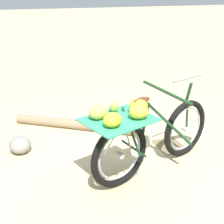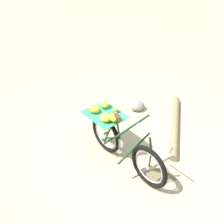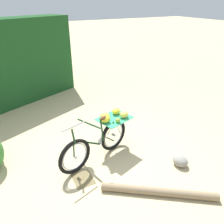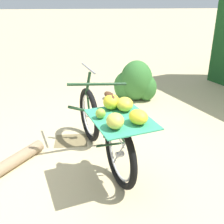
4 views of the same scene
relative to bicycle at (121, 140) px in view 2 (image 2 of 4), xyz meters
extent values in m
plane|color=#C6B284|center=(0.05, -0.03, -0.49)|extent=(60.00, 60.00, 0.00)
torus|color=black|center=(-0.19, 0.62, -0.12)|extent=(0.28, 0.72, 0.73)
torus|color=#B7B7BC|center=(-0.19, 0.62, -0.12)|extent=(0.19, 0.55, 0.57)
cylinder|color=#B7B7BC|center=(-0.19, 0.62, -0.12)|extent=(0.09, 0.08, 0.06)
torus|color=black|center=(0.12, -0.38, -0.12)|extent=(0.28, 0.72, 0.73)
torus|color=#B7B7BC|center=(0.12, -0.38, -0.12)|extent=(0.19, 0.55, 0.57)
cylinder|color=#B7B7BC|center=(0.12, -0.38, -0.12)|extent=(0.09, 0.08, 0.06)
cylinder|color=#19381E|center=(-0.10, 0.31, 0.04)|extent=(0.68, 0.24, 0.30)
cylinder|color=#19381E|center=(-0.08, 0.24, 0.43)|extent=(0.69, 0.24, 0.11)
cylinder|color=#19381E|center=(0.02, -0.06, 0.15)|extent=(0.12, 0.07, 0.49)
cylinder|color=#19381E|center=(0.06, -0.20, -0.11)|extent=(0.37, 0.14, 0.05)
cylinder|color=#19381E|center=(0.07, -0.24, 0.10)|extent=(0.31, 0.12, 0.47)
cylinder|color=#19381E|center=(-0.20, 0.63, 0.03)|extent=(0.05, 0.04, 0.30)
cylinder|color=#19381E|center=(-0.19, 0.61, 0.32)|extent=(0.10, 0.06, 0.30)
cylinder|color=gray|center=(-0.18, 0.58, 0.53)|extent=(0.18, 0.50, 0.02)
ellipsoid|color=#4C2D19|center=(0.03, -0.12, 0.42)|extent=(0.15, 0.24, 0.06)
cylinder|color=#B7B7BC|center=(0.00, -0.02, -0.09)|extent=(0.07, 0.16, 0.16)
cylinder|color=#B7B7BC|center=(0.09, -0.29, 0.07)|extent=(0.20, 0.08, 0.39)
cylinder|color=#B7B7BC|center=(0.15, -0.49, 0.07)|extent=(0.24, 0.09, 0.39)
cube|color=brown|center=(0.12, -0.40, 0.27)|extent=(0.60, 0.70, 0.02)
cube|color=#33936B|center=(0.12, -0.40, 0.29)|extent=(0.72, 0.81, 0.01)
ellipsoid|color=yellow|center=(0.18, -0.22, 0.36)|extent=(0.18, 0.21, 0.14)
ellipsoid|color=#CCC64C|center=(0.05, -0.59, 0.36)|extent=(0.16, 0.19, 0.14)
ellipsoid|color=yellow|center=(0.27, -0.52, 0.36)|extent=(0.24, 0.25, 0.14)
ellipsoid|color=yellow|center=(0.05, -0.16, 0.37)|extent=(0.21, 0.23, 0.16)
sphere|color=#8CAD38|center=(-0.07, -0.38, 0.34)|extent=(0.10, 0.10, 0.10)
cylinder|color=#937A5B|center=(-1.41, -0.44, -0.42)|extent=(1.26, 1.71, 0.14)
ellipsoid|color=gray|center=(-1.01, -1.32, -0.38)|extent=(0.33, 0.28, 0.21)
cube|color=olive|center=(-0.45, 0.58, -0.49)|extent=(0.44, 0.36, 0.01)
camera|label=1|loc=(2.70, -1.46, 1.50)|focal=49.17mm
camera|label=2|loc=(1.52, 3.21, 3.01)|focal=44.96mm
camera|label=3|loc=(-3.46, 1.56, 2.56)|focal=35.40mm
camera|label=4|loc=(-0.16, -2.76, 1.42)|focal=43.99mm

